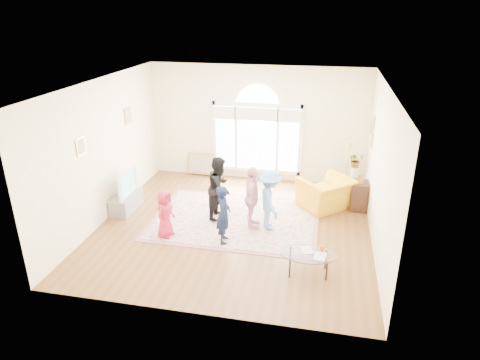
% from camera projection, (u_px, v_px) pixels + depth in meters
% --- Properties ---
extents(ground, '(6.00, 6.00, 0.00)m').
position_uv_depth(ground, '(234.00, 227.00, 9.68)').
color(ground, brown).
rests_on(ground, ground).
extents(room_shell, '(6.00, 6.00, 6.00)m').
position_uv_depth(room_shell, '(256.00, 127.00, 11.64)').
color(room_shell, '#FBEDC3').
rests_on(room_shell, ground).
extents(area_rug, '(3.60, 2.60, 0.02)m').
position_uv_depth(area_rug, '(235.00, 219.00, 9.98)').
color(area_rug, beige).
rests_on(area_rug, ground).
extents(rug_border, '(3.80, 2.80, 0.01)m').
position_uv_depth(rug_border, '(235.00, 220.00, 9.98)').
color(rug_border, '#9A5D65').
rests_on(rug_border, ground).
extents(tv_console, '(0.45, 1.00, 0.42)m').
position_uv_depth(tv_console, '(126.00, 202.00, 10.39)').
color(tv_console, gray).
rests_on(tv_console, ground).
extents(television, '(0.16, 0.98, 0.56)m').
position_uv_depth(television, '(125.00, 183.00, 10.20)').
color(television, black).
rests_on(television, tv_console).
extents(coffee_table, '(1.09, 0.74, 0.54)m').
position_uv_depth(coffee_table, '(309.00, 254.00, 7.86)').
color(coffee_table, silver).
rests_on(coffee_table, ground).
extents(armchair, '(1.56, 1.55, 0.76)m').
position_uv_depth(armchair, '(326.00, 193.00, 10.44)').
color(armchair, yellow).
rests_on(armchair, ground).
extents(side_cabinet, '(0.40, 0.50, 0.70)m').
position_uv_depth(side_cabinet, '(359.00, 196.00, 10.40)').
color(side_cabinet, black).
rests_on(side_cabinet, ground).
extents(floor_lamp, '(0.26, 0.26, 1.51)m').
position_uv_depth(floor_lamp, '(349.00, 151.00, 10.66)').
color(floor_lamp, black).
rests_on(floor_lamp, ground).
extents(plant_pedestal, '(0.20, 0.20, 0.70)m').
position_uv_depth(plant_pedestal, '(354.00, 180.00, 11.35)').
color(plant_pedestal, white).
rests_on(plant_pedestal, ground).
extents(potted_plant, '(0.45, 0.43, 0.41)m').
position_uv_depth(potted_plant, '(356.00, 160.00, 11.14)').
color(potted_plant, '#33722D').
rests_on(potted_plant, plant_pedestal).
extents(leaning_picture, '(0.80, 0.14, 0.62)m').
position_uv_depth(leaning_picture, '(202.00, 175.00, 12.61)').
color(leaning_picture, tan).
rests_on(leaning_picture, ground).
extents(child_red, '(0.42, 0.57, 1.07)m').
position_uv_depth(child_red, '(165.00, 213.00, 9.06)').
color(child_red, '#C12440').
rests_on(child_red, area_rug).
extents(child_navy, '(0.38, 0.51, 1.26)m').
position_uv_depth(child_navy, '(224.00, 214.00, 8.81)').
color(child_navy, '#111C39').
rests_on(child_navy, area_rug).
extents(child_black, '(0.64, 0.78, 1.48)m').
position_uv_depth(child_black, '(220.00, 188.00, 9.82)').
color(child_black, black).
rests_on(child_black, area_rug).
extents(child_pink, '(0.43, 0.87, 1.42)m').
position_uv_depth(child_pink, '(252.00, 198.00, 9.37)').
color(child_pink, '#F1A3BB').
rests_on(child_pink, area_rug).
extents(child_blue, '(0.80, 1.00, 1.36)m').
position_uv_depth(child_blue, '(270.00, 200.00, 9.34)').
color(child_blue, '#649AE3').
rests_on(child_blue, area_rug).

